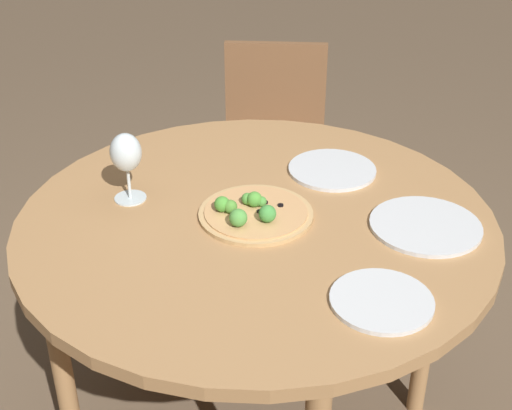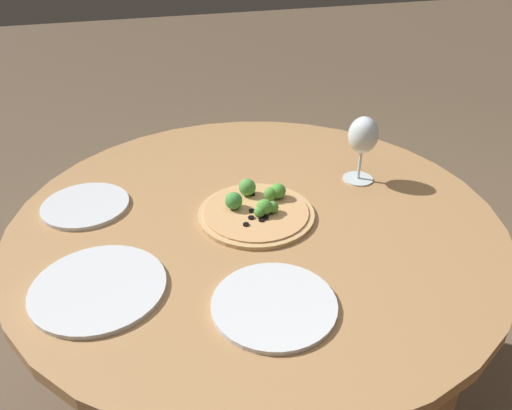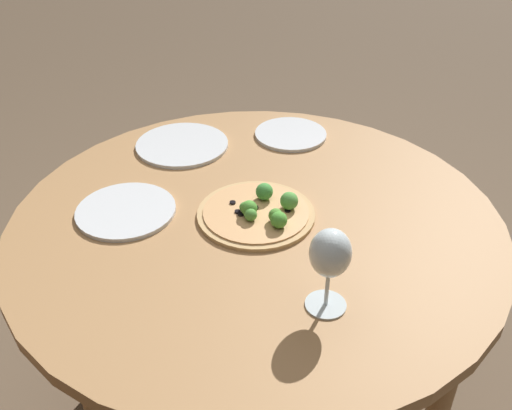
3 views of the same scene
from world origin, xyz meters
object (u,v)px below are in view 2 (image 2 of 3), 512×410
Objects in this scene: plate_side at (274,305)px; plate_far at (98,288)px; pizza at (256,209)px; plate_near at (85,205)px; wine_glass at (363,137)px.

plate_far is at bearing 65.65° from plate_side.
pizza is 0.41m from plate_near.
pizza is 1.56× the size of wine_glass.
plate_near is (0.06, 0.69, -0.12)m from wine_glass.
wine_glass is at bearing -42.79° from plate_side.
wine_glass is 0.72m from plate_far.
plate_near is (0.15, 0.38, -0.01)m from pizza.
plate_far is 0.34m from plate_side.
plate_side is (-0.14, -0.31, 0.00)m from plate_far.
pizza is 0.33m from wine_glass.
plate_far is at bearing -175.94° from plate_near.
wine_glass is 0.54m from plate_side.
plate_near and plate_side have the same top height.
pizza is 0.31m from plate_side.
wine_glass is 0.76× the size of plate_side.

